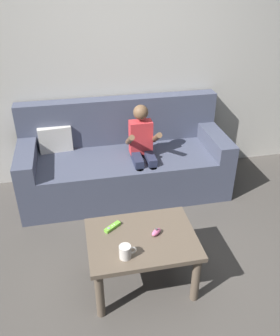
# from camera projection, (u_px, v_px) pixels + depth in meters

# --- Properties ---
(ground_plane) EXTENTS (8.86, 8.86, 0.00)m
(ground_plane) POSITION_uv_depth(u_px,v_px,m) (163.00, 296.00, 2.58)
(ground_plane) COLOR #4C4742
(wall_back) EXTENTS (4.43, 0.05, 2.50)m
(wall_back) POSITION_uv_depth(u_px,v_px,m) (119.00, 62.00, 3.50)
(wall_back) COLOR beige
(wall_back) RESTS_ON ground
(couch) EXTENTS (2.07, 0.80, 0.92)m
(couch) POSITION_uv_depth(u_px,v_px,m) (123.00, 162.00, 3.64)
(couch) COLOR #474C60
(couch) RESTS_ON ground
(person_seated_on_couch) EXTENTS (0.31, 0.38, 0.97)m
(person_seated_on_couch) POSITION_uv_depth(u_px,v_px,m) (143.00, 148.00, 3.39)
(person_seated_on_couch) COLOR #282D47
(person_seated_on_couch) RESTS_ON ground
(coffee_table) EXTENTS (0.77, 0.58, 0.43)m
(coffee_table) POSITION_uv_depth(u_px,v_px,m) (142.00, 245.00, 2.52)
(coffee_table) COLOR brown
(coffee_table) RESTS_ON ground
(game_remote_lime_near_edge) EXTENTS (0.13, 0.11, 0.03)m
(game_remote_lime_near_edge) POSITION_uv_depth(u_px,v_px,m) (113.00, 227.00, 2.56)
(game_remote_lime_near_edge) COLOR #72C638
(game_remote_lime_near_edge) RESTS_ON coffee_table
(nunchuk_pink) EXTENTS (0.10, 0.09, 0.05)m
(nunchuk_pink) POSITION_uv_depth(u_px,v_px,m) (156.00, 232.00, 2.50)
(nunchuk_pink) COLOR pink
(nunchuk_pink) RESTS_ON coffee_table
(coffee_mug) EXTENTS (0.12, 0.08, 0.09)m
(coffee_mug) POSITION_uv_depth(u_px,v_px,m) (126.00, 252.00, 2.29)
(coffee_mug) COLOR silver
(coffee_mug) RESTS_ON coffee_table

